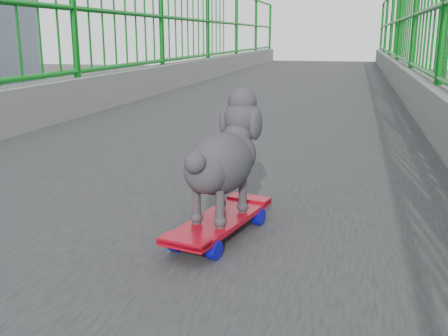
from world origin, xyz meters
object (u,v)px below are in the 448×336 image
Objects in this scene: skateboard at (220,222)px; car_6 at (15,265)px; poodle at (224,157)px; car_2 at (29,204)px.

skateboard reaches higher than car_6.
poodle reaches higher than car_2.
car_6 is at bearing 120.03° from car_2.
poodle is at bearing 126.91° from car_2.
car_2 is 6.39m from car_6.
car_6 is at bearing 142.97° from skateboard.
poodle is 0.09× the size of car_6.
skateboard is 22.33m from car_2.
poodle is 22.38m from car_2.
skateboard is at bearing -50.24° from car_6.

